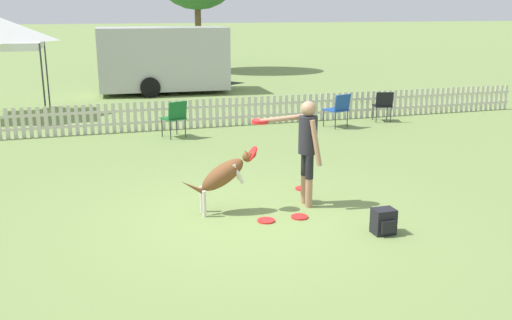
% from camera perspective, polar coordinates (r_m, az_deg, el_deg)
% --- Properties ---
extents(ground_plane, '(240.00, 240.00, 0.00)m').
position_cam_1_polar(ground_plane, '(8.20, -0.60, -5.85)').
color(ground_plane, olive).
extents(handler_person, '(0.93, 0.69, 1.60)m').
position_cam_1_polar(handler_person, '(8.50, 4.95, 1.87)').
color(handler_person, tan).
rests_on(handler_person, ground_plane).
extents(leaping_dog, '(1.14, 0.34, 0.97)m').
position_cam_1_polar(leaping_dog, '(8.27, -3.25, -1.46)').
color(leaping_dog, brown).
rests_on(leaping_dog, ground_plane).
extents(frisbee_near_handler, '(0.25, 0.25, 0.02)m').
position_cam_1_polar(frisbee_near_handler, '(8.09, 1.01, -6.07)').
color(frisbee_near_handler, red).
rests_on(frisbee_near_handler, ground_plane).
extents(frisbee_near_dog, '(0.25, 0.25, 0.02)m').
position_cam_1_polar(frisbee_near_dog, '(9.52, 4.69, -2.85)').
color(frisbee_near_dog, red).
rests_on(frisbee_near_dog, ground_plane).
extents(frisbee_midfield, '(0.25, 0.25, 0.02)m').
position_cam_1_polar(frisbee_midfield, '(8.25, 4.38, -5.69)').
color(frisbee_midfield, red).
rests_on(frisbee_midfield, ground_plane).
extents(backpack_on_grass, '(0.29, 0.27, 0.34)m').
position_cam_1_polar(backpack_on_grass, '(7.80, 12.66, -6.02)').
color(backpack_on_grass, black).
rests_on(backpack_on_grass, ground_plane).
extents(picket_fence, '(20.12, 0.04, 0.73)m').
position_cam_1_polar(picket_fence, '(14.34, -8.25, 4.50)').
color(picket_fence, beige).
rests_on(picket_fence, ground_plane).
extents(folding_chair_blue_left, '(0.64, 0.65, 0.86)m').
position_cam_1_polar(folding_chair_blue_left, '(14.51, 8.26, 5.22)').
color(folding_chair_blue_left, '#333338').
rests_on(folding_chair_blue_left, ground_plane).
extents(folding_chair_center, '(0.61, 0.62, 0.87)m').
position_cam_1_polar(folding_chair_center, '(13.32, -8.09, 4.41)').
color(folding_chair_center, '#333338').
rests_on(folding_chair_center, ground_plane).
extents(folding_chair_green_right, '(0.56, 0.58, 0.81)m').
position_cam_1_polar(folding_chair_green_right, '(15.50, 12.60, 5.51)').
color(folding_chair_green_right, '#333338').
rests_on(folding_chair_green_right, ground_plane).
extents(equipment_trailer, '(5.32, 2.52, 2.29)m').
position_cam_1_polar(equipment_trailer, '(20.85, -9.31, 10.01)').
color(equipment_trailer, '#B7B7B7').
rests_on(equipment_trailer, ground_plane).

